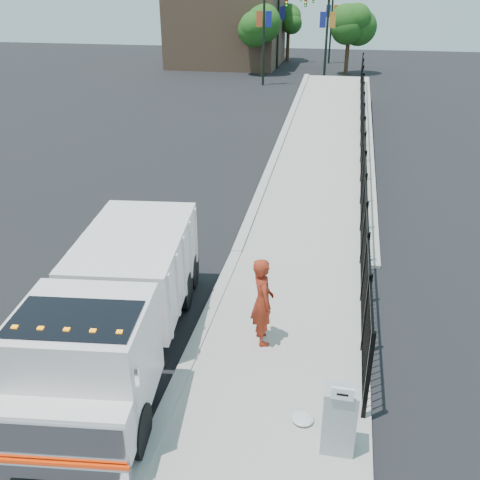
# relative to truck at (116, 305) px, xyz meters

# --- Properties ---
(ground) EXTENTS (120.00, 120.00, 0.00)m
(ground) POSITION_rel_truck_xyz_m (1.42, 1.14, -1.35)
(ground) COLOR black
(ground) RESTS_ON ground
(sidewalk) EXTENTS (3.55, 12.00, 0.12)m
(sidewalk) POSITION_rel_truck_xyz_m (3.35, -0.86, -1.29)
(sidewalk) COLOR #9E998E
(sidewalk) RESTS_ON ground
(curb) EXTENTS (0.30, 12.00, 0.16)m
(curb) POSITION_rel_truck_xyz_m (1.42, -0.86, -1.27)
(curb) COLOR #ADAAA3
(curb) RESTS_ON ground
(ramp) EXTENTS (3.95, 24.06, 3.19)m
(ramp) POSITION_rel_truck_xyz_m (3.55, 17.14, -1.35)
(ramp) COLOR #9E998E
(ramp) RESTS_ON ground
(iron_fence) EXTENTS (0.10, 28.00, 1.80)m
(iron_fence) POSITION_rel_truck_xyz_m (4.97, 13.14, -0.45)
(iron_fence) COLOR black
(iron_fence) RESTS_ON ground
(truck) EXTENTS (3.02, 7.20, 2.39)m
(truck) POSITION_rel_truck_xyz_m (0.00, 0.00, 0.00)
(truck) COLOR black
(truck) RESTS_ON ground
(worker) EXTENTS (0.73, 0.86, 2.00)m
(worker) POSITION_rel_truck_xyz_m (2.81, 1.06, -0.23)
(worker) COLOR maroon
(worker) RESTS_ON sidewalk
(utility_cabinet) EXTENTS (0.55, 0.40, 1.25)m
(utility_cabinet) POSITION_rel_truck_xyz_m (4.52, -1.68, -0.60)
(utility_cabinet) COLOR gray
(utility_cabinet) RESTS_ON sidewalk
(arrow_sign) EXTENTS (0.35, 0.04, 0.22)m
(arrow_sign) POSITION_rel_truck_xyz_m (4.52, -1.90, 0.13)
(arrow_sign) COLOR white
(arrow_sign) RESTS_ON utility_cabinet
(debris) EXTENTS (0.40, 0.40, 0.10)m
(debris) POSITION_rel_truck_xyz_m (3.91, -1.17, -1.18)
(debris) COLOR silver
(debris) RESTS_ON sidewalk
(light_pole_0) EXTENTS (3.77, 0.22, 8.00)m
(light_pole_0) POSITION_rel_truck_xyz_m (-2.06, 34.05, 3.02)
(light_pole_0) COLOR black
(light_pole_0) RESTS_ON ground
(light_pole_1) EXTENTS (3.78, 0.22, 8.00)m
(light_pole_1) POSITION_rel_truck_xyz_m (2.04, 33.97, 3.02)
(light_pole_1) COLOR black
(light_pole_1) RESTS_ON ground
(light_pole_2) EXTENTS (3.77, 0.22, 8.00)m
(light_pole_2) POSITION_rel_truck_xyz_m (-2.16, 43.20, 3.02)
(light_pole_2) COLOR black
(light_pole_2) RESTS_ON ground
(light_pole_3) EXTENTS (3.78, 0.22, 8.00)m
(light_pole_3) POSITION_rel_truck_xyz_m (1.80, 47.92, 3.02)
(light_pole_3) COLOR black
(light_pole_3) RESTS_ON ground
(tree_0) EXTENTS (3.11, 3.11, 5.56)m
(tree_0) POSITION_rel_truck_xyz_m (-3.13, 38.76, 2.62)
(tree_0) COLOR #382314
(tree_0) RESTS_ON ground
(tree_1) EXTENTS (2.81, 2.81, 5.40)m
(tree_1) POSITION_rel_truck_xyz_m (3.89, 41.09, 2.61)
(tree_1) COLOR #382314
(tree_1) RESTS_ON ground
(tree_2) EXTENTS (2.40, 2.40, 5.20)m
(tree_2) POSITION_rel_truck_xyz_m (-2.14, 48.71, 2.58)
(tree_2) COLOR #382314
(tree_2) RESTS_ON ground
(building) EXTENTS (10.00, 10.00, 8.00)m
(building) POSITION_rel_truck_xyz_m (-7.58, 45.14, 2.65)
(building) COLOR #8C664C
(building) RESTS_ON ground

